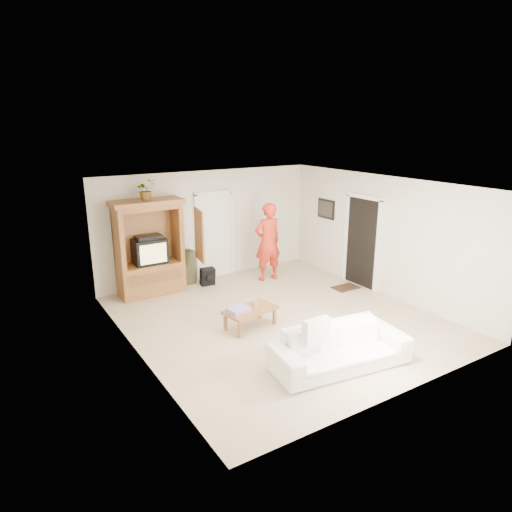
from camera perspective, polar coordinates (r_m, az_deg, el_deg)
The scene contains 19 objects.
floor at distance 8.95m, azimuth 2.86°, elevation -7.86°, with size 6.00×6.00×0.00m, color tan.
ceiling at distance 8.24m, azimuth 3.12°, elevation 8.87°, with size 6.00×6.00×0.00m, color white.
wall_back at distance 11.02m, azimuth -6.00°, elevation 3.85°, with size 5.50×5.50×0.00m, color silver.
wall_front at distance 6.42m, azimuth 18.58°, elevation -6.21°, with size 5.50×5.50×0.00m, color silver.
wall_left at distance 7.35m, azimuth -14.91°, elevation -3.04°, with size 6.00×6.00×0.00m, color silver.
wall_right at distance 10.28m, azimuth 15.66°, elevation 2.42°, with size 6.00×6.00×0.00m, color silver.
armoire at distance 10.23m, azimuth -13.03°, elevation 0.27°, with size 1.82×1.14×2.10m.
door_back at distance 11.12m, azimuth -5.20°, elevation 2.51°, with size 0.85×0.05×2.04m, color white.
doorway_right at distance 10.73m, azimuth 13.12°, elevation 1.63°, with size 0.05×0.90×2.04m, color black.
framed_picture at distance 11.54m, azimuth 8.76°, elevation 5.84°, with size 0.03×0.60×0.48m, color black.
doormat at distance 10.74m, azimuth 11.16°, elevation -3.88°, with size 0.60×0.40×0.02m, color #382316.
plant at distance 9.90m, azimuth -13.62°, elevation 8.07°, with size 0.40×0.34×0.44m, color #4C7238.
man at distance 10.83m, azimuth 1.47°, elevation 1.78°, with size 0.69×0.45×1.89m, color red.
sofa at distance 7.32m, azimuth 10.45°, elevation -11.19°, with size 2.18×0.85×0.64m, color white.
coffee_table at distance 8.49m, azimuth -0.72°, elevation -6.91°, with size 1.06×0.71×0.37m.
towel at distance 8.33m, azimuth -2.20°, elevation -6.71°, with size 0.38×0.28×0.08m, color #F05095.
candle at distance 8.55m, azimuth -0.11°, elevation -6.02°, with size 0.08×0.08×0.10m, color tan.
backpack_black at distance 10.71m, azimuth -6.08°, elevation -2.63°, with size 0.33×0.19×0.41m, color black, non-canonical shape.
backpack_olive at distance 10.83m, azimuth -8.92°, elevation -1.42°, with size 0.42×0.31×0.80m, color #47442B, non-canonical shape.
Camera 1 is at (-4.70, -6.68, 3.67)m, focal length 32.00 mm.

